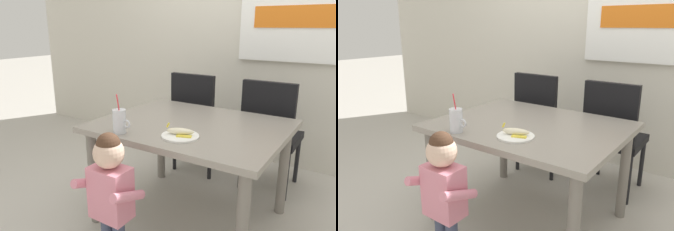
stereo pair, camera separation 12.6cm
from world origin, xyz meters
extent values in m
plane|color=#B7B2A8|center=(0.00, 0.00, 0.00)|extent=(24.00, 24.00, 0.00)
cube|color=beige|center=(0.00, 1.38, 1.45)|extent=(6.40, 0.12, 2.90)
cube|color=white|center=(0.40, 1.30, 1.45)|extent=(1.15, 0.04, 0.81)
cube|color=orange|center=(0.40, 1.28, 1.45)|extent=(0.88, 0.01, 0.19)
cube|color=gray|center=(0.00, 0.00, 0.71)|extent=(1.25, 1.00, 0.04)
cylinder|color=slate|center=(-0.55, -0.42, 0.34)|extent=(0.07, 0.07, 0.69)
cylinder|color=slate|center=(-0.55, 0.42, 0.34)|extent=(0.07, 0.07, 0.69)
cylinder|color=slate|center=(0.55, 0.42, 0.34)|extent=(0.07, 0.07, 0.69)
cube|color=black|center=(-0.34, 0.82, 0.45)|extent=(0.44, 0.44, 0.06)
cube|color=black|center=(-0.34, 0.62, 0.72)|extent=(0.42, 0.05, 0.48)
cylinder|color=black|center=(-0.15, 1.01, 0.21)|extent=(0.04, 0.04, 0.42)
cylinder|color=black|center=(-0.53, 1.01, 0.21)|extent=(0.04, 0.04, 0.42)
cylinder|color=black|center=(-0.15, 0.63, 0.21)|extent=(0.04, 0.04, 0.42)
cylinder|color=black|center=(-0.53, 0.63, 0.21)|extent=(0.04, 0.04, 0.42)
cube|color=black|center=(0.34, 0.81, 0.45)|extent=(0.44, 0.44, 0.06)
cube|color=black|center=(0.34, 0.61, 0.72)|extent=(0.42, 0.05, 0.48)
cylinder|color=black|center=(0.53, 1.00, 0.21)|extent=(0.04, 0.04, 0.42)
cylinder|color=black|center=(0.15, 1.00, 0.21)|extent=(0.04, 0.04, 0.42)
cylinder|color=black|center=(0.53, 0.62, 0.21)|extent=(0.04, 0.04, 0.42)
cylinder|color=black|center=(0.15, 0.62, 0.21)|extent=(0.04, 0.04, 0.42)
cube|color=pink|center=(-0.11, -0.70, 0.49)|extent=(0.22, 0.15, 0.30)
sphere|color=beige|center=(-0.11, -0.70, 0.72)|extent=(0.17, 0.17, 0.17)
sphere|color=#472D1E|center=(-0.11, -0.70, 0.77)|extent=(0.13, 0.13, 0.13)
cylinder|color=pink|center=(-0.25, -0.72, 0.52)|extent=(0.05, 0.24, 0.13)
cylinder|color=pink|center=(0.03, -0.72, 0.52)|extent=(0.05, 0.24, 0.13)
cylinder|color=silver|center=(-0.28, -0.42, 0.80)|extent=(0.08, 0.08, 0.15)
cylinder|color=beige|center=(-0.28, -0.42, 0.77)|extent=(0.07, 0.07, 0.08)
torus|color=silver|center=(-0.22, -0.42, 0.79)|extent=(0.06, 0.01, 0.06)
cylinder|color=#E5333F|center=(-0.27, -0.43, 0.87)|extent=(0.01, 0.04, 0.22)
cylinder|color=white|center=(0.08, -0.28, 0.73)|extent=(0.23, 0.23, 0.01)
ellipsoid|color=#F4EAC6|center=(0.07, -0.27, 0.76)|extent=(0.18, 0.10, 0.04)
cube|color=yellow|center=(0.11, -0.30, 0.74)|extent=(0.10, 0.06, 0.01)
cube|color=yellow|center=(0.08, -0.23, 0.74)|extent=(0.10, 0.06, 0.01)
cylinder|color=yellow|center=(0.00, -0.30, 0.79)|extent=(0.03, 0.02, 0.03)
camera|label=1|loc=(1.02, -1.86, 1.38)|focal=34.36mm
camera|label=2|loc=(1.12, -1.78, 1.38)|focal=34.36mm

